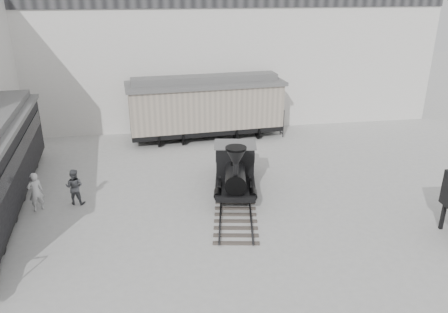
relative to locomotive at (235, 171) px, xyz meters
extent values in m
plane|color=#9E9E9B|center=(-0.88, -3.95, -1.09)|extent=(90.00, 90.00, 0.00)
cube|color=silver|center=(-0.88, 11.05, 4.41)|extent=(34.00, 2.40, 11.00)
cube|color=#34312D|center=(-0.12, -0.65, -1.02)|extent=(3.25, 8.58, 0.15)
cube|color=#2D2D30|center=(-0.76, -0.54, -0.98)|extent=(1.53, 8.28, 0.05)
cube|color=#2D2D30|center=(0.53, -0.77, -0.98)|extent=(1.53, 8.28, 0.05)
cylinder|color=black|center=(-0.90, -0.98, -0.45)|extent=(0.28, 1.01, 1.00)
cylinder|color=black|center=(0.51, -1.23, -0.45)|extent=(0.28, 1.01, 1.00)
cylinder|color=black|center=(-0.69, 0.19, -0.45)|extent=(0.28, 1.01, 1.00)
cylinder|color=black|center=(0.71, -0.06, -0.45)|extent=(0.28, 1.01, 1.00)
cube|color=black|center=(-0.09, -0.52, -0.34)|extent=(2.37, 3.55, 0.26)
cylinder|color=black|center=(-0.20, -1.15, 0.25)|extent=(1.26, 2.22, 0.91)
cylinder|color=black|center=(-0.34, -1.96, 0.96)|extent=(0.27, 0.27, 0.55)
cone|color=black|center=(-0.34, -1.96, 1.55)|extent=(1.01, 1.01, 0.64)
sphere|color=black|center=(-0.14, -0.79, 0.68)|extent=(0.47, 0.47, 0.47)
cube|color=black|center=(0.05, 0.29, 0.50)|extent=(1.97, 1.52, 1.41)
cube|color=#5D5D5D|center=(0.05, 0.29, 1.24)|extent=(2.18, 1.73, 0.07)
cube|color=black|center=(0.34, 1.91, -0.01)|extent=(1.93, 2.08, 0.82)
cylinder|color=black|center=(-2.84, 8.05, -0.67)|extent=(2.20, 1.02, 0.86)
cylinder|color=black|center=(2.07, 8.44, -0.67)|extent=(2.20, 1.02, 0.86)
cube|color=black|center=(-0.38, 8.24, -0.45)|extent=(9.81, 3.42, 0.32)
cube|color=gray|center=(-0.38, 8.24, 1.05)|extent=(9.82, 3.53, 2.67)
cube|color=#5D5D5D|center=(-0.38, 8.24, 2.49)|extent=(10.16, 3.88, 0.21)
cube|color=#5D5D5D|center=(-0.38, 8.24, 2.79)|extent=(9.27, 2.00, 0.39)
cylinder|color=black|center=(-11.27, 3.78, -0.67)|extent=(2.27, 1.02, 0.84)
cube|color=black|center=(-9.55, 0.28, 1.46)|extent=(0.95, 11.23, 0.75)
imported|color=silver|center=(-9.02, -0.38, -0.20)|extent=(0.78, 0.70, 1.80)
imported|color=#494B50|center=(-7.43, -0.03, -0.25)|extent=(0.94, 0.80, 1.69)
cube|color=black|center=(7.76, -4.77, -0.50)|extent=(0.14, 0.14, 1.20)
camera|label=1|loc=(-3.61, -18.79, 8.34)|focal=35.00mm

